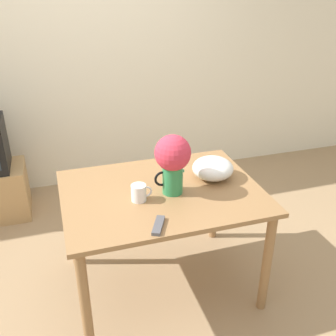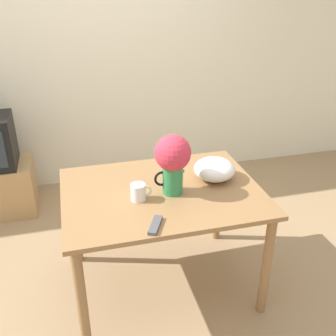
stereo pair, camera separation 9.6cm
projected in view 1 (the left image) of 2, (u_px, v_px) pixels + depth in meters
ground_plane at (131, 281)px, 2.84m from camera, size 12.00×12.00×0.00m
wall_back at (87, 55)px, 3.68m from camera, size 8.00×0.05×2.60m
table at (162, 204)px, 2.53m from camera, size 1.25×0.94×0.77m
flower_vase at (173, 159)px, 2.36m from camera, size 0.23×0.22×0.38m
coffee_mug at (139, 193)px, 2.36m from camera, size 0.13×0.09×0.10m
white_bowl at (213, 168)px, 2.61m from camera, size 0.27×0.27×0.14m
remote_control at (158, 225)px, 2.13m from camera, size 0.12×0.17×0.02m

